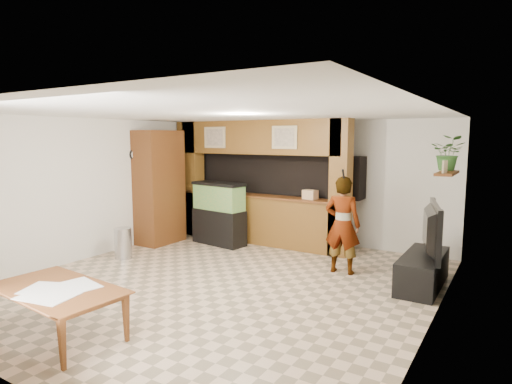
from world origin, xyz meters
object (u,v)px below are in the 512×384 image
Objects in this scene: pantry_cabinet at (159,187)px; aquarium at (219,214)px; television at (425,229)px; person at (342,225)px; dining_table at (56,313)px.

pantry_cabinet is 1.40m from aquarium.
aquarium is at bearing 69.53° from television.
aquarium is 2.95m from person.
television is (5.35, 0.05, -0.31)m from pantry_cabinet.
aquarium reaches higher than television.
pantry_cabinet is 4.09m from person.
dining_table is (-1.91, -3.92, -0.53)m from person.
dining_table is at bearing 127.10° from television.
person reaches higher than television.
television is 5.10m from dining_table.
aquarium is 4.54m from dining_table.
television is 0.84× the size of person.
pantry_cabinet is 1.82× the size of aquarium.
dining_table is at bearing -69.63° from aquarium.
person is (4.07, 0.05, -0.38)m from pantry_cabinet.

